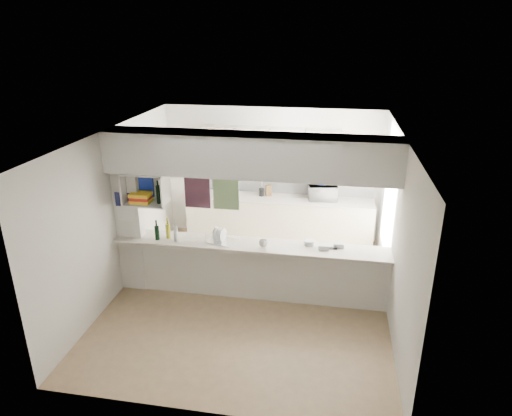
% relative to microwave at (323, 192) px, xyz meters
% --- Properties ---
extents(floor, '(4.80, 4.80, 0.00)m').
position_rel_microwave_xyz_m(floor, '(-1.01, -2.14, -1.07)').
color(floor, '#937555').
rests_on(floor, ground).
extents(ceiling, '(4.80, 4.80, 0.00)m').
position_rel_microwave_xyz_m(ceiling, '(-1.01, -2.14, 1.53)').
color(ceiling, white).
rests_on(ceiling, wall_back).
extents(wall_back, '(4.20, 0.00, 4.20)m').
position_rel_microwave_xyz_m(wall_back, '(-1.01, 0.26, 0.23)').
color(wall_back, silver).
rests_on(wall_back, floor).
extents(wall_left, '(0.00, 4.80, 4.80)m').
position_rel_microwave_xyz_m(wall_left, '(-3.11, -2.14, 0.23)').
color(wall_left, silver).
rests_on(wall_left, floor).
extents(wall_right, '(0.00, 4.80, 4.80)m').
position_rel_microwave_xyz_m(wall_right, '(1.09, -2.14, 0.23)').
color(wall_right, silver).
rests_on(wall_right, floor).
extents(servery_partition, '(4.20, 0.50, 2.60)m').
position_rel_microwave_xyz_m(servery_partition, '(-1.19, -2.14, 0.59)').
color(servery_partition, silver).
rests_on(servery_partition, floor).
extents(cubby_shelf, '(0.65, 0.35, 0.50)m').
position_rel_microwave_xyz_m(cubby_shelf, '(-2.58, -2.21, 0.64)').
color(cubby_shelf, white).
rests_on(cubby_shelf, bulkhead).
extents(kitchen_run, '(3.60, 0.63, 2.24)m').
position_rel_microwave_xyz_m(kitchen_run, '(-0.85, -0.01, -0.24)').
color(kitchen_run, silver).
rests_on(kitchen_run, floor).
extents(microwave, '(0.58, 0.44, 0.29)m').
position_rel_microwave_xyz_m(microwave, '(0.00, 0.00, 0.00)').
color(microwave, white).
rests_on(microwave, bench_top).
extents(bowl, '(0.23, 0.23, 0.06)m').
position_rel_microwave_xyz_m(bowl, '(-0.03, -0.00, 0.17)').
color(bowl, '#0D2097').
rests_on(bowl, microwave).
extents(dish_rack, '(0.49, 0.41, 0.22)m').
position_rel_microwave_xyz_m(dish_rack, '(-1.45, -2.13, -0.06)').
color(dish_rack, silver).
rests_on(dish_rack, breakfast_bar).
extents(cup, '(0.16, 0.16, 0.10)m').
position_rel_microwave_xyz_m(cup, '(-0.79, -2.22, -0.08)').
color(cup, white).
rests_on(cup, dish_rack).
extents(wine_bottles, '(0.37, 0.15, 0.35)m').
position_rel_microwave_xyz_m(wine_bottles, '(-2.29, -2.20, -0.02)').
color(wine_bottles, black).
rests_on(wine_bottles, breakfast_bar).
extents(plastic_tubs, '(0.59, 0.23, 0.08)m').
position_rel_microwave_xyz_m(plastic_tubs, '(0.06, -2.05, -0.11)').
color(plastic_tubs, silver).
rests_on(plastic_tubs, breakfast_bar).
extents(utensil_jar, '(0.11, 0.11, 0.15)m').
position_rel_microwave_xyz_m(utensil_jar, '(-1.18, 0.01, -0.07)').
color(utensil_jar, black).
rests_on(utensil_jar, bench_top).
extents(knife_block, '(0.13, 0.12, 0.21)m').
position_rel_microwave_xyz_m(knife_block, '(-1.04, 0.04, -0.04)').
color(knife_block, brown).
rests_on(knife_block, bench_top).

